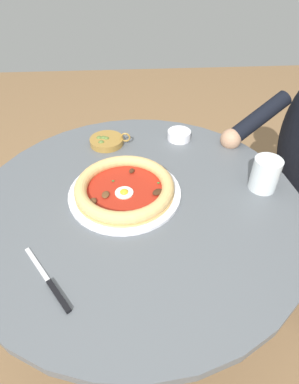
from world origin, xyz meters
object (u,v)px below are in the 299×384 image
water_glass (265,176)px  olive_pan (107,141)px  dining_table (139,242)px  pizza_on_plate (125,189)px  ramekin_capers (179,135)px  steak_knife (52,287)px

water_glass → olive_pan: water_glass is taller
dining_table → olive_pan: size_ratio=6.55×
pizza_on_plate → water_glass: water_glass is taller
pizza_on_plate → olive_pan: olive_pan is taller
ramekin_capers → olive_pan: 0.25m
ramekin_capers → pizza_on_plate: bearing=55.7°
pizza_on_plate → ramekin_capers: bearing=-124.3°
olive_pan → water_glass: bearing=150.1°
steak_knife → olive_pan: size_ratio=1.23×
pizza_on_plate → water_glass: 0.39m
dining_table → steak_knife: (0.19, 0.26, 0.18)m
water_glass → steak_knife: bearing=28.0°
pizza_on_plate → ramekin_capers: size_ratio=3.91×
olive_pan → pizza_on_plate: bearing=102.7°
dining_table → pizza_on_plate: bearing=-37.6°
ramekin_capers → olive_pan: bearing=3.7°
dining_table → olive_pan: 0.36m
ramekin_capers → olive_pan: (0.25, 0.02, -0.00)m
dining_table → pizza_on_plate: 0.20m
dining_table → steak_knife: bearing=54.3°
pizza_on_plate → steak_knife: pizza_on_plate is taller
pizza_on_plate → water_glass: size_ratio=3.26×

